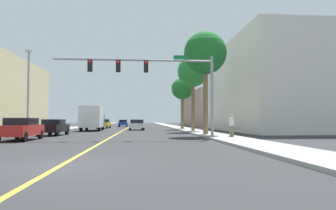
# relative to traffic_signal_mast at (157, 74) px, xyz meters

# --- Properties ---
(ground) EXTENTS (192.00, 192.00, 0.00)m
(ground) POSITION_rel_traffic_signal_mast_xyz_m (-3.43, 29.55, -4.58)
(ground) COLOR #2D2D30
(sidewalk_left) EXTENTS (2.64, 168.00, 0.15)m
(sidewalk_left) POSITION_rel_traffic_signal_mast_xyz_m (-11.75, 29.55, -4.50)
(sidewalk_left) COLOR #9E9B93
(sidewalk_left) RESTS_ON ground
(sidewalk_right) EXTENTS (2.64, 168.00, 0.15)m
(sidewalk_right) POSITION_rel_traffic_signal_mast_xyz_m (4.89, 29.55, -4.50)
(sidewalk_right) COLOR #9E9B93
(sidewalk_right) RESTS_ON ground
(lane_marking_center) EXTENTS (0.16, 144.00, 0.01)m
(lane_marking_center) POSITION_rel_traffic_signal_mast_xyz_m (-3.43, 29.55, -4.57)
(lane_marking_center) COLOR yellow
(lane_marking_center) RESTS_ON ground
(building_right_near) EXTENTS (15.22, 23.76, 10.68)m
(building_right_near) POSITION_rel_traffic_signal_mast_xyz_m (16.78, 16.08, 0.76)
(building_right_near) COLOR silver
(building_right_near) RESTS_ON ground
(building_right_far) EXTENTS (13.76, 27.37, 7.09)m
(building_right_far) POSITION_rel_traffic_signal_mast_xyz_m (16.05, 44.80, -1.03)
(building_right_far) COLOR gray
(building_right_far) RESTS_ON ground
(traffic_signal_mast) EXTENTS (11.24, 0.36, 5.81)m
(traffic_signal_mast) POSITION_rel_traffic_signal_mast_xyz_m (0.00, 0.00, 0.00)
(traffic_signal_mast) COLOR gray
(traffic_signal_mast) RESTS_ON sidewalk_right
(street_lamp) EXTENTS (0.56, 0.28, 7.32)m
(street_lamp) POSITION_rel_traffic_signal_mast_xyz_m (-10.93, 5.97, -0.35)
(street_lamp) COLOR gray
(street_lamp) RESTS_ON sidewalk_left
(palm_near) EXTENTS (3.66, 3.66, 8.77)m
(palm_near) POSITION_rel_traffic_signal_mast_xyz_m (4.35, 4.15, 2.42)
(palm_near) COLOR brown
(palm_near) RESTS_ON sidewalk_right
(palm_mid) EXTENTS (3.46, 3.46, 8.38)m
(palm_mid) POSITION_rel_traffic_signal_mast_xyz_m (4.68, 12.60, 2.13)
(palm_mid) COLOR brown
(palm_mid) RESTS_ON sidewalk_right
(palm_far) EXTENTS (3.02, 3.02, 7.07)m
(palm_far) POSITION_rel_traffic_signal_mast_xyz_m (4.57, 21.06, 1.04)
(palm_far) COLOR brown
(palm_far) RESTS_ON sidewalk_right
(car_yellow) EXTENTS (1.89, 4.26, 1.45)m
(car_yellow) POSITION_rel_traffic_signal_mast_xyz_m (-7.10, 28.27, -3.83)
(car_yellow) COLOR gold
(car_yellow) RESTS_ON ground
(car_red) EXTENTS (1.85, 4.28, 1.48)m
(car_red) POSITION_rel_traffic_signal_mast_xyz_m (-9.00, -0.57, -3.81)
(car_red) COLOR red
(car_red) RESTS_ON ground
(car_white) EXTENTS (2.10, 4.39, 1.39)m
(car_white) POSITION_rel_traffic_signal_mast_xyz_m (-1.74, 19.58, -3.84)
(car_white) COLOR white
(car_white) RESTS_ON ground
(car_blue) EXTENTS (1.79, 3.85, 1.37)m
(car_blue) POSITION_rel_traffic_signal_mast_xyz_m (-4.71, 39.74, -3.87)
(car_blue) COLOR #1E389E
(car_blue) RESTS_ON ground
(car_black) EXTENTS (1.87, 4.05, 1.39)m
(car_black) POSITION_rel_traffic_signal_mast_xyz_m (-8.65, 5.73, -3.85)
(car_black) COLOR black
(car_black) RESTS_ON ground
(delivery_truck) EXTENTS (2.67, 7.30, 2.97)m
(delivery_truck) POSITION_rel_traffic_signal_mast_xyz_m (-7.18, 17.34, -2.98)
(delivery_truck) COLOR #194799
(delivery_truck) RESTS_ON ground
(pedestrian) EXTENTS (0.38, 0.38, 1.61)m
(pedestrian) POSITION_rel_traffic_signal_mast_xyz_m (5.41, 0.11, -3.63)
(pedestrian) COLOR #726651
(pedestrian) RESTS_ON sidewalk_right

